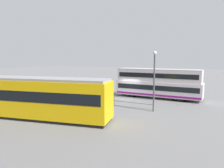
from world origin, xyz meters
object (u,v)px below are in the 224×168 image
at_px(tram_yellow, 33,97).
at_px(info_sign, 72,88).
at_px(pedestrian_crossing, 102,107).
at_px(street_lamp, 154,76).
at_px(pedestrian_near_railing, 84,92).
at_px(double_decker_bus, 158,83).

distance_m(tram_yellow, info_sign, 7.50).
distance_m(pedestrian_crossing, street_lamp, 6.11).
relative_size(pedestrian_near_railing, pedestrian_crossing, 1.02).
bearing_deg(pedestrian_near_railing, street_lamp, 164.22).
bearing_deg(info_sign, street_lamp, 174.14).
height_order(pedestrian_crossing, street_lamp, street_lamp).
distance_m(tram_yellow, pedestrian_crossing, 6.14).
bearing_deg(pedestrian_near_railing, pedestrian_crossing, 130.72).
relative_size(tram_yellow, pedestrian_crossing, 8.76).
xyz_separation_m(pedestrian_near_railing, street_lamp, (-9.58, 2.71, 2.59)).
relative_size(pedestrian_near_railing, info_sign, 0.73).
distance_m(pedestrian_near_railing, street_lamp, 10.29).
height_order(pedestrian_crossing, info_sign, info_sign).
relative_size(tram_yellow, info_sign, 6.26).
bearing_deg(pedestrian_crossing, double_decker_bus, -104.62).
bearing_deg(pedestrian_crossing, pedestrian_near_railing, -49.28).
relative_size(pedestrian_crossing, info_sign, 0.71).
xyz_separation_m(double_decker_bus, tram_yellow, (8.47, 13.42, -0.11)).
xyz_separation_m(pedestrian_near_railing, pedestrian_crossing, (-5.77, 6.71, -0.02)).
distance_m(tram_yellow, street_lamp, 11.47).
bearing_deg(tram_yellow, info_sign, -82.57).
bearing_deg(double_decker_bus, pedestrian_near_railing, 26.63).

